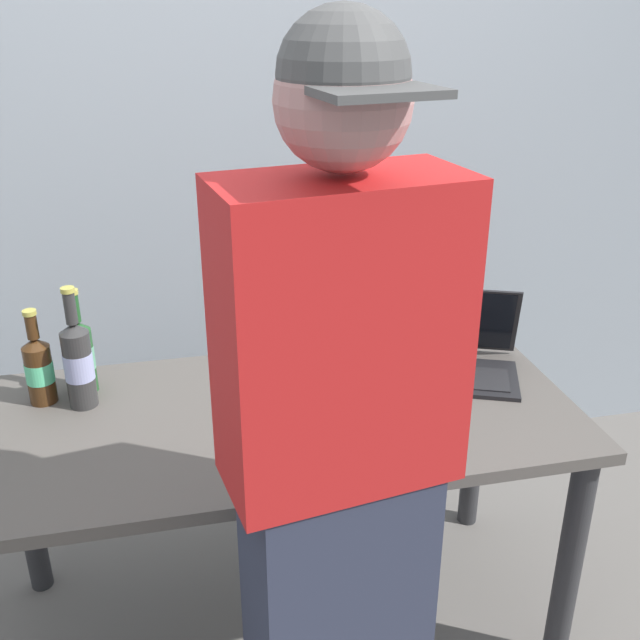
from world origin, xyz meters
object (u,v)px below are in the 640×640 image
object	(u,v)px
laptop	(459,352)
beer_bottle_brown	(81,354)
beer_bottle_dark	(39,368)
beer_bottle_green	(78,362)
person_figure	(338,482)

from	to	relation	value
laptop	beer_bottle_brown	distance (m)	1.05
beer_bottle_dark	beer_bottle_green	size ratio (longest dim) A/B	0.79
beer_bottle_green	beer_bottle_dark	bearing A→B (deg)	158.15
beer_bottle_green	person_figure	world-z (taller)	person_figure
laptop	beer_bottle_green	distance (m)	1.04
laptop	person_figure	world-z (taller)	person_figure
beer_bottle_brown	person_figure	xyz separation A→B (m)	(0.52, -0.76, 0.05)
beer_bottle_brown	person_figure	size ratio (longest dim) A/B	0.17
laptop	beer_bottle_brown	world-z (taller)	beer_bottle_brown
beer_bottle_brown	beer_bottle_green	size ratio (longest dim) A/B	0.89
beer_bottle_green	person_figure	distance (m)	0.86
beer_bottle_brown	person_figure	world-z (taller)	person_figure
beer_bottle_dark	person_figure	bearing A→B (deg)	-49.25
beer_bottle_brown	beer_bottle_green	bearing A→B (deg)	-88.85
beer_bottle_dark	beer_bottle_brown	bearing A→B (deg)	19.99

